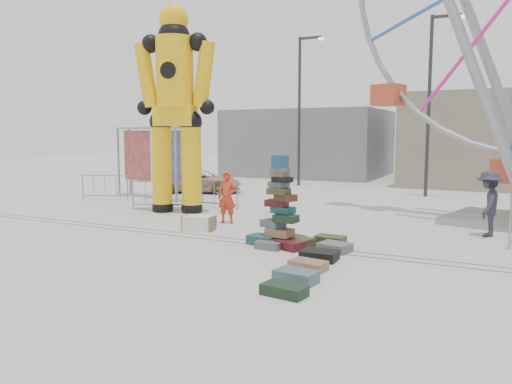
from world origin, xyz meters
The scene contains 24 objects.
ground centered at (0.00, 0.00, 0.00)m, with size 90.00×90.00×0.00m, color #9E9E99.
track_line_near centered at (0.00, 0.60, 0.00)m, with size 40.00×0.04×0.01m, color #47443F.
track_line_far centered at (0.00, 1.00, 0.00)m, with size 40.00×0.04×0.01m, color #47443F.
building_left centered at (-6.00, 22.00, 2.20)m, with size 10.00×8.00×4.40m, color gray.
lamp_post_right centered at (3.09, 13.00, 4.48)m, with size 1.41×0.25×8.00m.
lamp_post_left centered at (-3.91, 15.00, 4.48)m, with size 1.41×0.25×8.00m.
suitcase_tower centered at (1.17, 0.81, 0.64)m, with size 1.73×1.45×2.30m.
crash_test_dummy centered at (-4.41, 4.16, 3.98)m, with size 3.00×1.32×7.56m.
banner_scaffold centered at (-7.81, 7.00, 2.35)m, with size 4.37×1.78×3.13m.
steamer_trunk centered at (-1.80, 1.59, 0.21)m, with size 0.91×0.53×0.43m, color silver.
row_case_0 centered at (2.25, 1.55, 0.11)m, with size 0.74×0.49×0.21m, color #3C3E1F.
row_case_1 centered at (2.61, 0.80, 0.11)m, with size 0.73×0.57×0.21m, color #5A5E62.
row_case_2 centered at (2.55, -0.15, 0.11)m, with size 0.80×0.58×0.22m, color black.
row_case_3 centered at (2.62, -1.03, 0.10)m, with size 0.76×0.48×0.20m, color #8E6548.
row_case_4 centered at (2.73, -1.98, 0.12)m, with size 0.80×0.50×0.24m, color #486067.
row_case_5 centered at (2.84, -2.80, 0.10)m, with size 0.79×0.44×0.20m, color black.
barricade_dummy_a centered at (-9.21, 5.58, 0.55)m, with size 2.00×0.10×1.10m, color gray, non-canonical shape.
barricade_dummy_b centered at (-5.44, 4.40, 0.55)m, with size 2.00×0.10×1.10m, color gray, non-canonical shape.
barricade_dummy_c centered at (-3.77, 5.67, 0.55)m, with size 2.00×0.10×1.10m, color gray, non-canonical shape.
pedestrian_red centered at (-1.64, 2.98, 0.83)m, with size 0.61×0.40×1.66m, color red.
pedestrian_green centered at (-1.07, 5.44, 0.79)m, with size 0.77×0.60×1.58m, color #175D21.
pedestrian_black centered at (-4.80, 5.53, 0.88)m, with size 1.04×0.43×1.77m, color black.
pedestrian_grey centered at (5.84, 4.47, 0.91)m, with size 1.18×0.68×1.83m, color #23252F.
parked_suv centered at (-7.02, 9.72, 0.55)m, with size 1.84×3.99×1.11m, color tan.
Camera 1 is at (6.20, -10.60, 2.82)m, focal length 35.00 mm.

